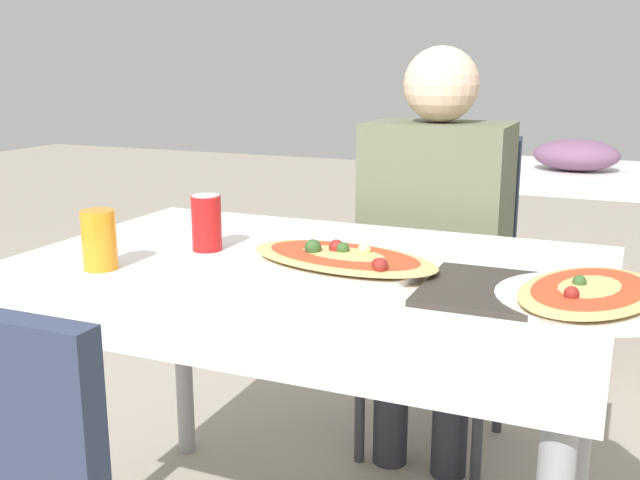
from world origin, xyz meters
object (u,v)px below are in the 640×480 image
Objects in this scene: drink_glass at (99,240)px; soda_can at (207,223)px; pizza_main at (343,260)px; person_seated at (435,224)px; pizza_second at (589,295)px; chair_far_seated at (443,276)px; dining_table at (300,300)px.

soda_can is at bearing 61.96° from drink_glass.
pizza_main is 3.72× the size of drink_glass.
person_seated is 9.76× the size of drink_glass.
person_seated reaches higher than drink_glass.
pizza_second is at bearing -5.31° from soda_can.
pizza_second is at bearing 119.11° from chair_far_seated.
soda_can reaches higher than pizza_main.
chair_far_seated is at bearing 119.11° from pizza_second.
person_seated is 2.62× the size of pizza_main.
person_seated is 2.98× the size of pizza_second.
soda_can reaches higher than dining_table.
drink_glass is at bearing -171.16° from pizza_second.
chair_far_seated is 0.79× the size of person_seated.
dining_table is 1.03× the size of person_seated.
drink_glass reaches higher than pizza_main.
person_seated is 0.82m from pizza_second.
drink_glass is at bearing -118.04° from soda_can.
pizza_second is at bearing -2.36° from dining_table.
drink_glass is (-0.48, -0.94, 0.27)m from chair_far_seated.
chair_far_seated is at bearing 63.03° from drink_glass.
pizza_main reaches higher than pizza_second.
person_seated reaches higher than dining_table.
chair_far_seated is 1.10m from drink_glass.
person_seated is (-0.00, -0.12, 0.18)m from chair_far_seated.
pizza_main is at bearing 22.88° from drink_glass.
drink_glass is at bearing 59.81° from person_seated.
dining_table is 3.07× the size of pizza_second.
drink_glass reaches higher than pizza_second.
chair_far_seated reaches higher than dining_table.
chair_far_seated is 7.45× the size of soda_can.
chair_far_seated reaches higher than pizza_second.
pizza_main is at bearing 87.41° from person_seated.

